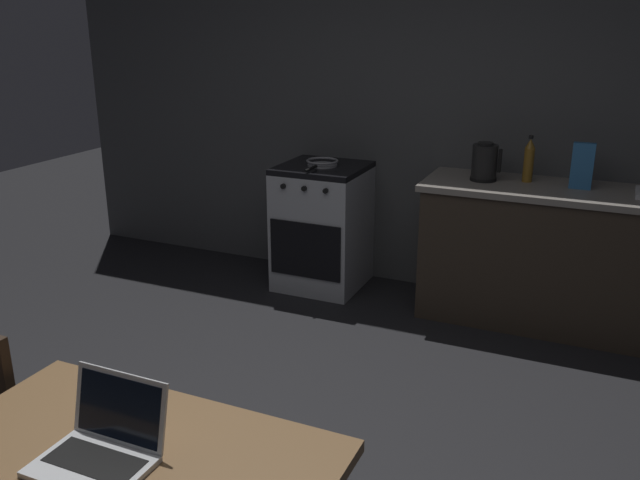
# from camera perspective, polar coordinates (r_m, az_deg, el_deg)

# --- Properties ---
(ground_plane) EXTENTS (12.00, 12.00, 0.00)m
(ground_plane) POSITION_cam_1_polar(r_m,az_deg,el_deg) (3.14, -6.49, -19.63)
(ground_plane) COLOR black
(back_wall) EXTENTS (6.40, 0.10, 2.77)m
(back_wall) POSITION_cam_1_polar(r_m,az_deg,el_deg) (4.81, 12.04, 11.62)
(back_wall) COLOR #4B4D4E
(back_wall) RESTS_ON ground_plane
(kitchen_counter) EXTENTS (2.16, 0.64, 0.92)m
(kitchen_counter) POSITION_cam_1_polar(r_m,az_deg,el_deg) (4.56, 22.15, -1.70)
(kitchen_counter) COLOR #382D23
(kitchen_counter) RESTS_ON ground_plane
(stove_oven) EXTENTS (0.60, 0.62, 0.92)m
(stove_oven) POSITION_cam_1_polar(r_m,az_deg,el_deg) (4.94, 0.20, 1.18)
(stove_oven) COLOR #B7BABF
(stove_oven) RESTS_ON ground_plane
(laptop) EXTENTS (0.32, 0.28, 0.22)m
(laptop) POSITION_cam_1_polar(r_m,az_deg,el_deg) (2.07, -18.20, -16.42)
(laptop) COLOR silver
(laptop) RESTS_ON dining_table
(electric_kettle) EXTENTS (0.19, 0.17, 0.25)m
(electric_kettle) POSITION_cam_1_polar(r_m,az_deg,el_deg) (4.47, 13.87, 6.45)
(electric_kettle) COLOR black
(electric_kettle) RESTS_ON kitchen_counter
(frying_pan) EXTENTS (0.23, 0.40, 0.05)m
(frying_pan) POSITION_cam_1_polar(r_m,az_deg,el_deg) (4.79, 0.15, 6.61)
(frying_pan) COLOR gray
(frying_pan) RESTS_ON stove_oven
(cereal_box) EXTENTS (0.13, 0.05, 0.29)m
(cereal_box) POSITION_cam_1_polar(r_m,az_deg,el_deg) (4.43, 21.49, 5.90)
(cereal_box) COLOR #3372B2
(cereal_box) RESTS_ON kitchen_counter
(bottle_b) EXTENTS (0.06, 0.06, 0.30)m
(bottle_b) POSITION_cam_1_polar(r_m,az_deg,el_deg) (4.51, 17.40, 6.54)
(bottle_b) COLOR #8C601E
(bottle_b) RESTS_ON kitchen_counter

